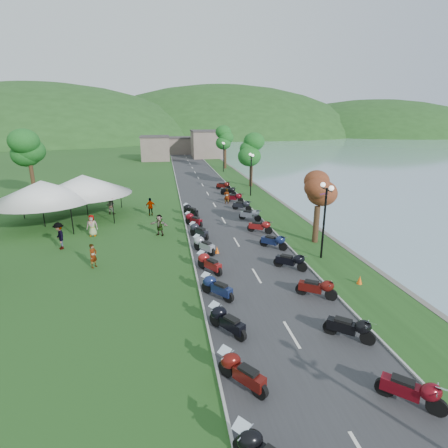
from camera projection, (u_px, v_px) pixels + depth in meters
name	position (u px, v px, depth m)	size (l,w,h in m)	color
road	(208.00, 194.00, 43.51)	(7.00, 120.00, 0.02)	#323235
hills_backdrop	(173.00, 135.00, 194.45)	(360.00, 120.00, 76.00)	#285621
far_building	(177.00, 146.00, 84.92)	(18.00, 16.00, 5.00)	#76665C
moto_row_left	(221.00, 304.00, 16.67)	(2.60, 37.74, 1.10)	#331411
moto_row_right	(274.00, 241.00, 25.10)	(2.60, 46.15, 1.10)	#331411
vendor_tent_main	(85.00, 196.00, 32.99)	(5.82, 5.82, 4.00)	white
vendor_tent_side	(44.00, 203.00, 30.04)	(5.70, 5.70, 4.00)	white
tree_lakeside	(318.00, 201.00, 25.66)	(2.29, 2.29, 6.36)	#1F6B22
pedestrian_a	(95.00, 267.00, 22.11)	(0.57, 0.42, 1.56)	slate
pedestrian_b	(111.00, 214.00, 34.33)	(0.84, 0.46, 1.73)	slate
pedestrian_c	(61.00, 249.00, 25.19)	(1.28, 0.53, 1.98)	slate
traffic_cone_near	(231.00, 361.00, 13.15)	(0.36, 0.36, 0.57)	#F2590C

